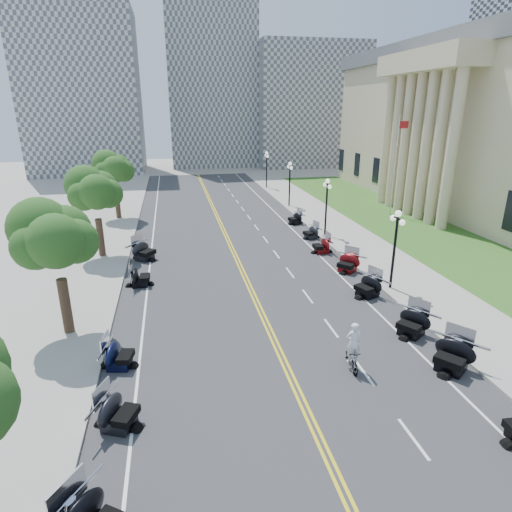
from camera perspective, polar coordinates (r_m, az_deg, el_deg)
ground at (r=22.00m, az=2.03°, el=-10.37°), size 160.00×160.00×0.00m
road at (r=30.92m, az=-2.16°, el=-1.33°), size 16.00×90.00×0.01m
centerline_yellow_a at (r=30.90m, az=-2.38°, el=-1.33°), size 0.12×90.00×0.00m
centerline_yellow_b at (r=30.93m, az=-1.94°, el=-1.30°), size 0.12×90.00×0.00m
edge_line_north at (r=32.46m, az=9.07°, el=-0.53°), size 0.12×90.00×0.00m
edge_line_south at (r=30.65m, az=-14.06°, el=-2.09°), size 0.12×90.00×0.00m
lane_dash_4 at (r=16.99m, az=20.23°, el=-21.88°), size 0.12×2.00×0.00m
lane_dash_5 at (r=19.74m, az=14.20°, el=-14.79°), size 0.12×2.00×0.00m
lane_dash_6 at (r=22.85m, az=9.98°, el=-9.42°), size 0.12×2.00×0.00m
lane_dash_7 at (r=26.21m, az=6.90°, el=-5.36°), size 0.12×2.00×0.00m
lane_dash_8 at (r=29.73m, az=4.56°, el=-2.22°), size 0.12×2.00×0.00m
lane_dash_9 at (r=33.36m, az=2.73°, el=0.24°), size 0.12×2.00×0.00m
lane_dash_10 at (r=37.06m, az=1.26°, el=2.22°), size 0.12×2.00×0.00m
lane_dash_11 at (r=40.82m, az=0.06°, el=3.84°), size 0.12×2.00×0.00m
lane_dash_12 at (r=44.62m, az=-0.94°, el=5.18°), size 0.12×2.00×0.00m
lane_dash_13 at (r=48.46m, az=-1.79°, el=6.30°), size 0.12×2.00×0.00m
lane_dash_14 at (r=52.31m, az=-2.51°, el=7.26°), size 0.12×2.00×0.00m
lane_dash_15 at (r=56.19m, az=-3.14°, el=8.09°), size 0.12×2.00×0.00m
lane_dash_16 at (r=60.09m, az=-3.69°, el=8.81°), size 0.12×2.00×0.00m
lane_dash_17 at (r=63.99m, az=-4.17°, el=9.44°), size 0.12×2.00×0.00m
lane_dash_18 at (r=67.91m, az=-4.60°, el=10.00°), size 0.12×2.00×0.00m
lane_dash_19 at (r=71.84m, az=-4.98°, el=10.50°), size 0.12×2.00×0.00m
sidewalk_north at (r=34.03m, az=15.58°, el=0.03°), size 5.00×90.00×0.15m
sidewalk_south at (r=31.16m, az=-21.61°, el=-2.43°), size 5.00×90.00×0.15m
lawn at (r=44.03m, az=19.22°, el=3.95°), size 9.00×60.00×0.10m
distant_block_a at (r=81.76m, az=-21.99°, el=19.46°), size 18.00×14.00×26.00m
distant_block_b at (r=87.11m, az=-6.00°, el=21.88°), size 16.00×12.00×30.00m
distant_block_c at (r=87.68m, az=6.80°, el=19.22°), size 20.00×14.00×22.00m
street_lamp_2 at (r=27.37m, az=17.94°, el=0.71°), size 0.50×1.20×4.90m
street_lamp_3 at (r=37.89m, az=9.35°, el=6.40°), size 0.50×1.20×4.90m
street_lamp_4 at (r=49.09m, az=4.50°, el=9.50°), size 0.50×1.20×4.90m
street_lamp_5 at (r=60.60m, az=1.43°, el=11.41°), size 0.50×1.20×4.90m
flagpole at (r=46.76m, az=18.00°, el=11.13°), size 1.10×0.20×10.00m
tree_2 at (r=22.20m, az=-25.15°, el=1.38°), size 4.80×4.80×9.20m
tree_3 at (r=33.63m, az=-20.63°, el=7.55°), size 4.80×4.80×9.20m
tree_4 at (r=45.36m, az=-18.39°, el=10.55°), size 4.80×4.80×9.20m
motorcycle_n_4 at (r=20.75m, az=24.75°, el=-11.84°), size 3.07×3.07×1.53m
motorcycle_n_5 at (r=22.95m, az=20.11°, el=-8.26°), size 2.85×2.85×1.44m
motorcycle_n_6 at (r=26.64m, az=14.67°, el=-3.83°), size 2.65×2.65×1.42m
motorcycle_n_7 at (r=30.28m, az=12.12°, el=-0.83°), size 2.77×2.77×1.38m
motorcycle_n_8 at (r=33.86m, az=8.75°, el=1.49°), size 1.94×1.94×1.33m
motorcycle_n_9 at (r=37.48m, az=7.34°, el=3.22°), size 2.15×2.15×1.23m
motorcycle_n_10 at (r=42.09m, az=5.25°, el=5.10°), size 2.23×2.23×1.25m
motorcycle_s_4 at (r=16.84m, az=-17.95°, el=-19.07°), size 2.56×2.56×1.37m
motorcycle_s_5 at (r=20.10m, az=-17.86°, el=-12.35°), size 2.17×2.17×1.29m
motorcycle_s_7 at (r=28.30m, az=-15.24°, el=-2.58°), size 1.95×1.95×1.35m
motorcycle_s_8 at (r=32.98m, az=-14.72°, el=0.76°), size 3.06×3.06×1.52m
bicycle at (r=19.58m, az=12.66°, el=-13.23°), size 0.66×1.73×1.01m
cyclist_rider at (r=18.85m, az=12.98°, el=-9.48°), size 0.70×0.46×1.91m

